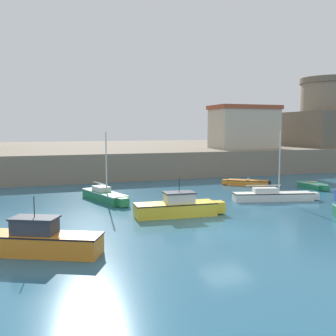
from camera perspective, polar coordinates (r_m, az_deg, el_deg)
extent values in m
plane|color=#28607F|center=(21.31, 8.40, -8.93)|extent=(200.00, 200.00, 0.00)
cube|color=gray|center=(59.28, -9.86, 1.87)|extent=(120.00, 40.00, 2.85)
cube|color=#237A4C|center=(29.63, -9.21, -4.09)|extent=(2.66, 5.26, 0.69)
cube|color=#237A4C|center=(27.15, -6.53, -4.96)|extent=(0.83, 0.75, 0.58)
cube|color=white|center=(29.58, -9.22, -3.51)|extent=(2.69, 5.32, 0.07)
cylinder|color=silver|center=(28.96, -8.96, 0.83)|extent=(0.10, 0.10, 4.47)
cylinder|color=silver|center=(30.06, -9.78, -2.24)|extent=(0.73, 2.23, 0.08)
cube|color=silver|center=(30.00, -9.66, -2.97)|extent=(1.29, 1.72, 0.36)
cube|color=yellow|center=(24.30, 1.06, -6.02)|extent=(5.07, 1.86, 0.83)
cube|color=yellow|center=(25.24, 7.27, -5.63)|extent=(0.74, 0.89, 0.71)
cube|color=black|center=(24.22, 1.06, -5.15)|extent=(5.12, 1.87, 0.07)
cube|color=silver|center=(24.24, 1.63, -4.36)|extent=(1.82, 1.26, 0.58)
cube|color=#2D333D|center=(24.18, 1.63, -3.59)|extent=(1.97, 1.35, 0.08)
cylinder|color=black|center=(24.10, 1.63, -2.44)|extent=(0.04, 0.04, 0.90)
cube|color=white|center=(30.46, 14.97, -4.02)|extent=(6.04, 2.54, 0.61)
cube|color=white|center=(31.73, 20.45, -3.80)|extent=(0.66, 0.75, 0.52)
cube|color=black|center=(30.42, 14.98, -3.53)|extent=(6.10, 2.56, 0.07)
cylinder|color=silver|center=(30.30, 15.89, 0.83)|extent=(0.10, 0.10, 4.56)
cylinder|color=silver|center=(30.08, 13.69, -2.47)|extent=(2.61, 0.71, 0.08)
cube|color=silver|center=(30.18, 13.94, -3.16)|extent=(1.92, 1.22, 0.36)
cube|color=orange|center=(37.88, 11.51, -2.11)|extent=(3.68, 3.20, 0.53)
cube|color=orange|center=(38.19, 8.32, -1.99)|extent=(0.80, 0.82, 0.45)
cube|color=black|center=(37.85, 11.52, -1.77)|extent=(3.72, 3.24, 0.07)
cube|color=#997F5B|center=(37.84, 11.52, -1.65)|extent=(0.76, 0.90, 0.08)
cube|color=black|center=(37.70, 14.53, -2.14)|extent=(0.28, 0.28, 0.36)
cube|color=orange|center=(17.95, -17.93, -10.46)|extent=(5.23, 3.54, 0.90)
cube|color=black|center=(17.84, -17.97, -9.19)|extent=(5.29, 3.58, 0.07)
cube|color=#333842|center=(17.87, -18.77, -8.01)|extent=(2.08, 1.75, 0.64)
cube|color=#2D333D|center=(17.78, -18.80, -6.88)|extent=(2.25, 1.88, 0.08)
cylinder|color=black|center=(17.69, -18.86, -5.33)|extent=(0.04, 0.04, 0.90)
cube|color=#237A4C|center=(37.59, 20.18, -2.40)|extent=(1.28, 2.67, 0.53)
cube|color=#237A4C|center=(36.49, 21.85, -2.70)|extent=(0.64, 0.54, 0.45)
cube|color=white|center=(37.56, 20.19, -2.06)|extent=(1.29, 2.70, 0.07)
cube|color=#997F5B|center=(37.55, 20.20, -1.94)|extent=(0.95, 0.26, 0.08)
cube|color=black|center=(38.62, 18.74, -2.07)|extent=(0.21, 0.21, 0.36)
cube|color=#685E4F|center=(62.91, 22.28, 5.23)|extent=(14.91, 14.91, 4.79)
cylinder|color=gray|center=(62.94, 22.35, 7.15)|extent=(8.23, 8.23, 9.01)
cylinder|color=#685E4F|center=(63.28, 22.53, 11.59)|extent=(8.64, 8.64, 0.80)
cube|color=#BCB29E|center=(51.03, 10.95, 5.59)|extent=(7.89, 4.79, 4.90)
cube|color=#9E472D|center=(51.10, 11.01, 8.61)|extent=(8.29, 5.02, 0.50)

